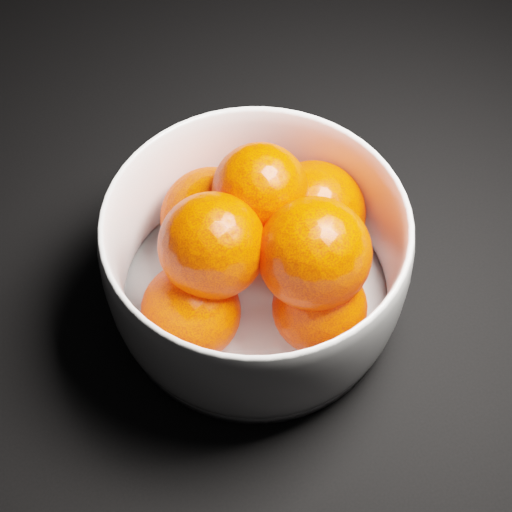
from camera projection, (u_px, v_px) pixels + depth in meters
name	position (u px, v px, depth m)	size (l,w,h in m)	color
bowl	(256.00, 260.00, 0.55)	(0.23, 0.23, 0.11)	silver
orange_pile	(262.00, 243.00, 0.55)	(0.20, 0.19, 0.13)	#EB2A00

